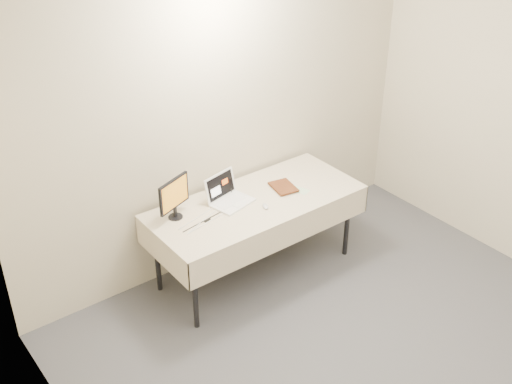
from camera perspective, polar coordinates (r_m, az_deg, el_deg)
back_wall at (r=5.45m, az=-2.92°, el=6.73°), size 4.00×0.10×2.70m
table at (r=5.44m, az=-0.01°, el=-1.32°), size 1.86×0.81×0.74m
laptop at (r=5.37m, az=-2.55°, el=-0.34°), size 0.39×0.35×0.23m
monitor at (r=5.12m, az=-7.30°, el=-0.31°), size 0.33×0.15×0.35m
book at (r=5.49m, az=1.62°, el=1.22°), size 0.19×0.06×0.25m
alarm_clock at (r=5.48m, az=-2.90°, el=-0.02°), size 0.14×0.07×0.05m
clicker at (r=5.31m, az=0.84°, el=-1.27°), size 0.08×0.10×0.02m
paper_form at (r=5.59m, az=3.51°, el=0.31°), size 0.17×0.27×0.00m
usb_dongle at (r=5.15m, az=-4.34°, el=-2.52°), size 0.06×0.03×0.01m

